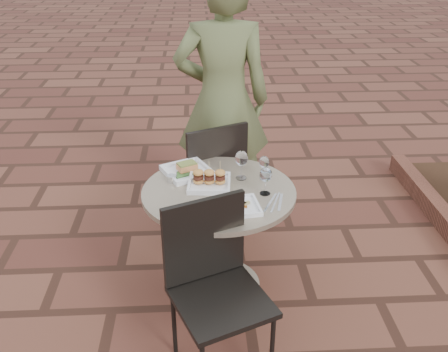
{
  "coord_description": "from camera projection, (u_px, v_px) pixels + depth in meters",
  "views": [
    {
      "loc": [
        -0.28,
        -2.36,
        2.15
      ],
      "look_at": [
        -0.13,
        0.18,
        0.82
      ],
      "focal_mm": 40.0,
      "sensor_mm": 36.0,
      "label": 1
    }
  ],
  "objects": [
    {
      "name": "ground",
      "position": [
        247.0,
        305.0,
        3.1
      ],
      "size": [
        60.0,
        60.0,
        0.0
      ],
      "primitive_type": "plane",
      "color": "brown",
      "rests_on": "ground"
    },
    {
      "name": "chair_near",
      "position": [
        213.0,
        275.0,
        2.5
      ],
      "size": [
        0.58,
        0.58,
        0.93
      ],
      "rotation": [
        0.0,
        0.0,
        0.4
      ],
      "color": "black",
      "rests_on": "ground"
    },
    {
      "name": "plate_tuna",
      "position": [
        239.0,
        206.0,
        2.71
      ],
      "size": [
        0.24,
        0.24,
        0.03
      ],
      "rotation": [
        0.0,
        0.0,
        0.14
      ],
      "color": "white",
      "rests_on": "cafe_table"
    },
    {
      "name": "plate_sliders",
      "position": [
        209.0,
        180.0,
        2.94
      ],
      "size": [
        0.27,
        0.27,
        0.16
      ],
      "rotation": [
        0.0,
        0.0,
        -0.08
      ],
      "color": "white",
      "rests_on": "cafe_table"
    },
    {
      "name": "steel_ramekin",
      "position": [
        172.0,
        179.0,
        2.99
      ],
      "size": [
        0.06,
        0.06,
        0.04
      ],
      "primitive_type": "cylinder",
      "rotation": [
        0.0,
        0.0,
        0.16
      ],
      "color": "silver",
      "rests_on": "cafe_table"
    },
    {
      "name": "diner",
      "position": [
        222.0,
        101.0,
        3.61
      ],
      "size": [
        0.7,
        0.46,
        1.91
      ],
      "primitive_type": "imported",
      "rotation": [
        0.0,
        0.0,
        3.14
      ],
      "color": "#525A31",
      "rests_on": "ground"
    },
    {
      "name": "wine_glass_right",
      "position": [
        266.0,
        175.0,
        2.81
      ],
      "size": [
        0.07,
        0.07,
        0.17
      ],
      "color": "white",
      "rests_on": "cafe_table"
    },
    {
      "name": "chair_far",
      "position": [
        211.0,
        173.0,
        3.49
      ],
      "size": [
        0.58,
        0.58,
        0.93
      ],
      "rotation": [
        0.0,
        0.0,
        3.56
      ],
      "color": "black",
      "rests_on": "ground"
    },
    {
      "name": "wine_glass_far",
      "position": [
        264.0,
        163.0,
        2.99
      ],
      "size": [
        0.06,
        0.06,
        0.14
      ],
      "color": "white",
      "rests_on": "cafe_table"
    },
    {
      "name": "wine_glass_mid",
      "position": [
        241.0,
        159.0,
        2.98
      ],
      "size": [
        0.08,
        0.08,
        0.18
      ],
      "color": "white",
      "rests_on": "cafe_table"
    },
    {
      "name": "cutlery_set",
      "position": [
        275.0,
        202.0,
        2.77
      ],
      "size": [
        0.16,
        0.25,
        0.0
      ],
      "primitive_type": null,
      "rotation": [
        0.0,
        0.0,
        -0.31
      ],
      "color": "silver",
      "rests_on": "cafe_table"
    },
    {
      "name": "plate_salmon",
      "position": [
        187.0,
        170.0,
        3.08
      ],
      "size": [
        0.35,
        0.35,
        0.07
      ],
      "rotation": [
        0.0,
        0.0,
        0.46
      ],
      "color": "white",
      "rests_on": "cafe_table"
    },
    {
      "name": "cafe_table",
      "position": [
        219.0,
        225.0,
        3.02
      ],
      "size": [
        0.9,
        0.9,
        0.73
      ],
      "color": "gray",
      "rests_on": "ground"
    }
  ]
}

